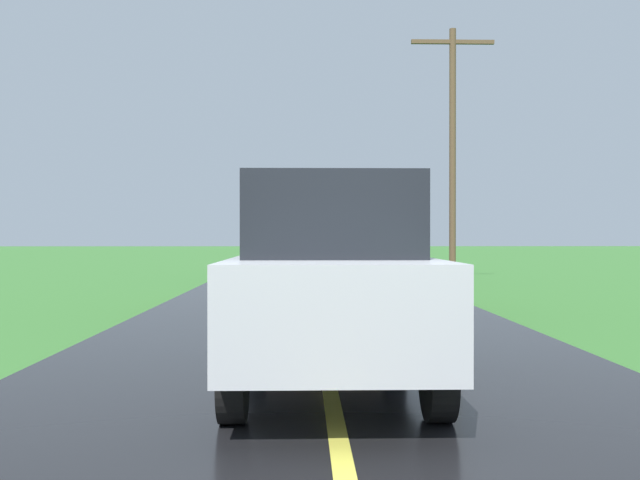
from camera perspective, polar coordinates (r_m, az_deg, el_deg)
ground_plane at (r=5.11m, az=1.43°, el=-16.50°), size 200.00×200.00×0.00m
road_surface at (r=5.10m, az=1.43°, el=-16.07°), size 6.40×120.00×0.08m
centre_line at (r=5.09m, az=1.43°, el=-15.61°), size 0.14×108.00×0.01m
banana_truck_near at (r=14.40m, az=0.43°, el=0.27°), size 2.38×5.82×2.80m
banana_truck_far at (r=25.29m, az=0.28°, el=0.23°), size 2.38×5.81×2.80m
utility_pole_roadside at (r=21.31m, az=10.99°, el=7.77°), size 2.52×0.20×7.78m
following_car at (r=6.36m, az=0.83°, el=-3.37°), size 1.74×4.10×1.92m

